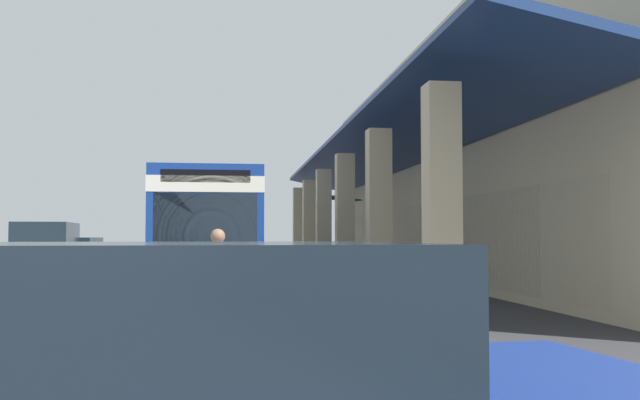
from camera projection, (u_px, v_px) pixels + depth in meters
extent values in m
plane|color=#38383A|center=(438.00, 280.00, 25.69)|extent=(120.00, 120.00, 0.00)
cube|color=#9E998E|center=(313.00, 279.00, 25.22)|extent=(38.04, 0.50, 0.12)
cube|color=#C6B793|center=(581.00, 176.00, 26.56)|extent=(31.70, 12.17, 7.37)
cube|color=beige|center=(579.00, 66.00, 26.76)|extent=(32.00, 12.47, 0.60)
cube|color=#C6B793|center=(298.00, 227.00, 38.50)|extent=(0.55, 0.55, 4.06)
cube|color=#C6B793|center=(309.00, 225.00, 33.26)|extent=(0.55, 0.55, 4.06)
cube|color=#C6B793|center=(324.00, 223.00, 28.02)|extent=(0.55, 0.55, 4.06)
cube|color=#C6B793|center=(345.00, 220.00, 22.78)|extent=(0.55, 0.55, 4.06)
cube|color=#C6B793|center=(379.00, 214.00, 17.54)|extent=(0.55, 0.55, 4.06)
cube|color=#C6B793|center=(442.00, 205.00, 12.30)|extent=(0.55, 0.55, 4.06)
cube|color=navy|center=(371.00, 153.00, 25.68)|extent=(31.70, 3.16, 0.82)
cube|color=#19232D|center=(417.00, 240.00, 25.72)|extent=(26.63, 0.08, 2.40)
cube|color=navy|center=(207.00, 229.00, 21.47)|extent=(11.06, 2.84, 2.75)
cube|color=silver|center=(207.00, 197.00, 21.52)|extent=(11.08, 2.86, 0.36)
cube|color=#19232D|center=(207.00, 221.00, 21.78)|extent=(9.30, 2.82, 0.90)
cube|color=#19232D|center=(206.00, 220.00, 16.08)|extent=(0.12, 2.24, 1.20)
cube|color=black|center=(206.00, 176.00, 16.11)|extent=(0.11, 1.94, 0.28)
cube|color=black|center=(205.00, 285.00, 15.88)|extent=(0.26, 2.45, 0.24)
cube|color=silver|center=(247.00, 271.00, 16.10)|extent=(0.07, 0.24, 0.16)
cube|color=silver|center=(163.00, 271.00, 15.84)|extent=(0.07, 0.24, 0.16)
cube|color=silver|center=(208.00, 181.00, 23.03)|extent=(2.45, 1.85, 0.24)
cylinder|color=black|center=(259.00, 278.00, 18.01)|extent=(1.00, 0.30, 1.00)
cylinder|color=black|center=(152.00, 278.00, 17.64)|extent=(1.00, 0.30, 1.00)
cylinder|color=black|center=(246.00, 267.00, 24.64)|extent=(1.00, 0.30, 1.00)
cylinder|color=black|center=(168.00, 267.00, 24.27)|extent=(1.00, 0.30, 1.00)
cube|color=#195933|center=(46.00, 259.00, 24.56)|extent=(4.92, 2.27, 0.84)
cube|color=#19232D|center=(47.00, 235.00, 24.70)|extent=(3.37, 1.94, 0.80)
cylinder|color=black|center=(69.00, 272.00, 23.13)|extent=(0.76, 0.26, 0.76)
cylinder|color=black|center=(3.00, 273.00, 22.76)|extent=(0.76, 0.26, 0.76)
cylinder|color=black|center=(82.00, 268.00, 26.33)|extent=(0.76, 0.26, 0.76)
cylinder|color=black|center=(24.00, 269.00, 25.97)|extent=(0.76, 0.26, 0.76)
cube|color=#19232D|center=(68.00, 319.00, 2.61)|extent=(1.84, 2.62, 0.54)
cube|color=#B2B5BA|center=(74.00, 260.00, 28.13)|extent=(4.45, 1.92, 0.66)
cube|color=#19232D|center=(76.00, 244.00, 28.36)|extent=(2.51, 1.65, 0.54)
cylinder|color=black|center=(90.00, 269.00, 26.71)|extent=(0.64, 0.22, 0.64)
cylinder|color=black|center=(38.00, 269.00, 26.55)|extent=(0.64, 0.22, 0.64)
cylinder|color=black|center=(106.00, 266.00, 29.69)|extent=(0.64, 0.22, 0.64)
cylinder|color=black|center=(60.00, 266.00, 29.52)|extent=(0.64, 0.22, 0.64)
cylinder|color=#726651|center=(211.00, 311.00, 10.94)|extent=(0.16, 0.16, 0.80)
cylinder|color=#726651|center=(224.00, 312.00, 10.76)|extent=(0.16, 0.16, 0.80)
cube|color=gray|center=(218.00, 264.00, 10.89)|extent=(0.29, 0.50, 0.60)
sphere|color=#8C664C|center=(218.00, 236.00, 10.91)|extent=(0.22, 0.22, 0.22)
cylinder|color=gray|center=(198.00, 262.00, 10.85)|extent=(0.09, 0.09, 0.54)
cylinder|color=gray|center=(237.00, 262.00, 10.92)|extent=(0.09, 0.09, 0.54)
cube|color=brown|center=(339.00, 266.00, 29.91)|extent=(0.95, 0.95, 0.62)
cylinder|color=#332319|center=(339.00, 258.00, 29.93)|extent=(0.81, 0.81, 0.02)
cylinder|color=brown|center=(339.00, 230.00, 29.98)|extent=(0.16, 0.16, 2.30)
ellipsoid|color=#195123|center=(339.00, 196.00, 29.55)|extent=(1.03, 0.39, 0.16)
ellipsoid|color=#195123|center=(351.00, 200.00, 29.85)|extent=(0.68, 0.98, 0.16)
ellipsoid|color=#195123|center=(343.00, 201.00, 30.52)|extent=(1.01, 0.67, 0.17)
ellipsoid|color=#195123|center=(331.00, 197.00, 30.38)|extent=(0.86, 0.72, 0.15)
ellipsoid|color=#195123|center=(329.00, 199.00, 29.87)|extent=(0.47, 0.88, 0.14)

